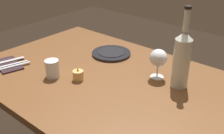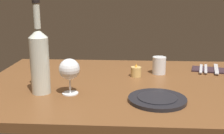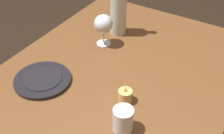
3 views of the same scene
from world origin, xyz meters
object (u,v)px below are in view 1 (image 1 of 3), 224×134
(fork_inner, at_px, (11,65))
(fork_outer, at_px, (13,66))
(dinner_plate, at_px, (111,53))
(table_knife, at_px, (5,62))
(wine_bottle, at_px, (182,58))
(votive_candle, at_px, (78,76))
(wine_glass_left, at_px, (158,58))
(water_tumbler, at_px, (52,69))
(folded_napkin, at_px, (8,65))

(fork_inner, bearing_deg, fork_outer, 180.00)
(dinner_plate, xyz_separation_m, fork_inner, (0.30, 0.46, 0.00))
(dinner_plate, height_order, table_knife, dinner_plate)
(wine_bottle, height_order, dinner_plate, wine_bottle)
(votive_candle, distance_m, table_knife, 0.45)
(fork_outer, bearing_deg, fork_inner, 0.00)
(wine_glass_left, xyz_separation_m, wine_bottle, (-0.12, 0.01, 0.04))
(wine_bottle, relative_size, fork_inner, 2.11)
(dinner_plate, xyz_separation_m, fork_outer, (0.28, 0.46, 0.00))
(table_knife, bearing_deg, votive_candle, -162.60)
(water_tumbler, xyz_separation_m, votive_candle, (-0.12, -0.06, -0.02))
(wine_bottle, distance_m, table_knife, 0.93)
(wine_bottle, height_order, water_tumbler, wine_bottle)
(wine_glass_left, relative_size, folded_napkin, 0.70)
(wine_glass_left, xyz_separation_m, votive_candle, (0.27, 0.27, -0.08))
(fork_inner, bearing_deg, votive_candle, -160.24)
(folded_napkin, bearing_deg, wine_bottle, -153.43)
(wine_bottle, bearing_deg, wine_glass_left, -2.59)
(table_knife, bearing_deg, fork_inner, 180.00)
(water_tumbler, bearing_deg, fork_outer, 18.22)
(water_tumbler, xyz_separation_m, folded_napkin, (0.28, 0.08, -0.04))
(wine_glass_left, distance_m, fork_inner, 0.77)
(dinner_plate, height_order, fork_inner, dinner_plate)
(wine_glass_left, height_order, fork_inner, wine_glass_left)
(wine_bottle, bearing_deg, votive_candle, 33.63)
(water_tumbler, xyz_separation_m, dinner_plate, (-0.04, -0.39, -0.03))
(wine_bottle, xyz_separation_m, fork_outer, (0.75, 0.40, -0.13))
(wine_glass_left, relative_size, table_knife, 0.71)
(water_tumbler, xyz_separation_m, table_knife, (0.31, 0.08, -0.03))
(folded_napkin, xyz_separation_m, table_knife, (0.03, 0.00, 0.01))
(wine_glass_left, height_order, wine_bottle, wine_bottle)
(wine_bottle, xyz_separation_m, folded_napkin, (0.80, 0.40, -0.14))
(wine_bottle, bearing_deg, fork_outer, 28.08)
(wine_glass_left, distance_m, table_knife, 0.82)
(wine_bottle, distance_m, dinner_plate, 0.49)
(water_tumbler, height_order, dinner_plate, water_tumbler)
(fork_inner, bearing_deg, wine_bottle, -152.69)
(water_tumbler, bearing_deg, table_knife, 13.75)
(fork_inner, bearing_deg, table_knife, 0.00)
(folded_napkin, height_order, table_knife, table_knife)
(wine_glass_left, relative_size, fork_outer, 0.83)
(wine_glass_left, distance_m, folded_napkin, 0.79)
(wine_bottle, bearing_deg, table_knife, 25.73)
(fork_inner, bearing_deg, wine_glass_left, -148.16)
(dinner_plate, distance_m, folded_napkin, 0.57)
(wine_glass_left, xyz_separation_m, table_knife, (0.70, 0.40, -0.09))
(wine_glass_left, distance_m, wine_bottle, 0.13)
(dinner_plate, distance_m, table_knife, 0.59)
(folded_napkin, bearing_deg, fork_outer, 180.00)
(table_knife, bearing_deg, wine_glass_left, -150.21)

